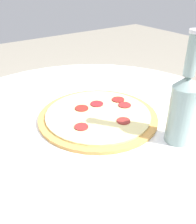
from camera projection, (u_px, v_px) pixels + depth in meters
name	position (u px, v px, depth m)	size (l,w,h in m)	color
table	(91.00, 166.00, 0.84)	(1.07, 1.07, 0.71)	white
pizza	(98.00, 115.00, 0.77)	(0.37, 0.37, 0.02)	#C68E47
beer_bottle	(183.00, 105.00, 0.62)	(0.07, 0.07, 0.29)	gray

